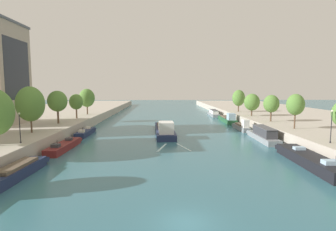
{
  "coord_description": "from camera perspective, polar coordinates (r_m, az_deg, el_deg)",
  "views": [
    {
      "loc": [
        -1.83,
        -18.45,
        9.88
      ],
      "look_at": [
        0.0,
        50.48,
        2.69
      ],
      "focal_mm": 28.23,
      "sensor_mm": 36.0,
      "label": 1
    }
  ],
  "objects": [
    {
      "name": "tree_left_past_mid",
      "position": [
        69.33,
        -19.22,
        2.79
      ],
      "size": [
        3.38,
        3.38,
        6.07
      ],
      "color": "brown",
      "rests_on": "quay_left"
    },
    {
      "name": "ground_plane",
      "position": [
        21.01,
        3.95,
        -22.11
      ],
      "size": [
        400.0,
        400.0,
        0.0
      ],
      "primitive_type": "plane",
      "color": "#336675"
    },
    {
      "name": "moored_boat_right_far",
      "position": [
        78.86,
        12.72,
        -0.74
      ],
      "size": [
        2.86,
        14.77,
        2.96
      ],
      "color": "#235633",
      "rests_on": "ground"
    },
    {
      "name": "lamppost_left_bank",
      "position": [
        41.41,
        -29.36,
        -2.05
      ],
      "size": [
        0.28,
        0.28,
        4.23
      ],
      "color": "black",
      "rests_on": "quay_left"
    },
    {
      "name": "tree_right_third",
      "position": [
        64.05,
        21.4,
        2.38
      ],
      "size": [
        3.46,
        3.46,
        6.01
      ],
      "color": "brown",
      "rests_on": "quay_right"
    },
    {
      "name": "tree_left_by_lamp",
      "position": [
        60.72,
        -22.77,
        2.86
      ],
      "size": [
        4.06,
        4.06,
        6.99
      ],
      "color": "brown",
      "rests_on": "quay_left"
    },
    {
      "name": "tree_left_second",
      "position": [
        79.04,
        -17.1,
        3.65
      ],
      "size": [
        4.39,
        4.39,
        7.34
      ],
      "color": "brown",
      "rests_on": "quay_left"
    },
    {
      "name": "quay_left",
      "position": [
        82.12,
        -27.26,
        -0.8
      ],
      "size": [
        36.0,
        170.0,
        2.34
      ],
      "primitive_type": "cube",
      "color": "#B7AD9E",
      "rests_on": "ground"
    },
    {
      "name": "moored_boat_right_lone",
      "position": [
        38.91,
        28.3,
        -8.42
      ],
      "size": [
        3.42,
        15.28,
        2.45
      ],
      "color": "black",
      "rests_on": "ground"
    },
    {
      "name": "moored_boat_left_near",
      "position": [
        58.59,
        -17.35,
        -3.48
      ],
      "size": [
        2.03,
        10.12,
        2.14
      ],
      "color": "#1E284C",
      "rests_on": "ground"
    },
    {
      "name": "moored_boat_right_second",
      "position": [
        53.15,
        19.88,
        -3.92
      ],
      "size": [
        2.86,
        13.02,
        2.64
      ],
      "color": "gray",
      "rests_on": "ground"
    },
    {
      "name": "lamppost_right_bank",
      "position": [
        42.58,
        31.8,
        -1.73
      ],
      "size": [
        0.28,
        0.28,
        4.58
      ],
      "color": "black",
      "rests_on": "quay_right"
    },
    {
      "name": "tree_left_end_of_row",
      "position": [
        50.02,
        -27.59,
        2.22
      ],
      "size": [
        4.6,
        4.6,
        7.83
      ],
      "color": "brown",
      "rests_on": "quay_left"
    },
    {
      "name": "tree_right_by_lamp",
      "position": [
        87.3,
        15.01,
        3.68
      ],
      "size": [
        3.95,
        3.95,
        6.96
      ],
      "color": "brown",
      "rests_on": "quay_right"
    },
    {
      "name": "tree_right_past_mid",
      "position": [
        75.33,
        17.66,
        2.76
      ],
      "size": [
        4.14,
        4.14,
        6.02
      ],
      "color": "brown",
      "rests_on": "quay_right"
    },
    {
      "name": "tree_right_nearest",
      "position": [
        54.16,
        25.81,
        2.13
      ],
      "size": [
        3.2,
        3.2,
        6.47
      ],
      "color": "brown",
      "rests_on": "quay_right"
    },
    {
      "name": "wake_behind_barge",
      "position": [
        44.46,
        1.05,
        -6.87
      ],
      "size": [
        5.6,
        6.0,
        0.03
      ],
      "color": "#A5D1DB",
      "rests_on": "ground"
    },
    {
      "name": "barge_midriver",
      "position": [
        57.1,
        -0.74,
        -3.02
      ],
      "size": [
        4.51,
        20.61,
        3.34
      ],
      "color": "#1E284C",
      "rests_on": "ground"
    },
    {
      "name": "moored_boat_left_gap_after",
      "position": [
        46.05,
        -21.5,
        -6.13
      ],
      "size": [
        2.38,
        11.55,
        2.18
      ],
      "color": "maroon",
      "rests_on": "ground"
    },
    {
      "name": "quay_right",
      "position": [
        83.78,
        26.49,
        -0.64
      ],
      "size": [
        36.0,
        170.0,
        2.34
      ],
      "primitive_type": "cube",
      "color": "#B7AD9E",
      "rests_on": "ground"
    },
    {
      "name": "moored_boat_right_near",
      "position": [
        95.55,
        9.79,
        0.49
      ],
      "size": [
        2.72,
        13.3,
        2.21
      ],
      "color": "gray",
      "rests_on": "ground"
    },
    {
      "name": "moored_boat_right_gap_after",
      "position": [
        64.53,
        15.61,
        -2.32
      ],
      "size": [
        1.77,
        9.97,
        2.85
      ],
      "color": "gray",
      "rests_on": "ground"
    },
    {
      "name": "moored_boat_left_second",
      "position": [
        32.74,
        -31.33,
        -10.75
      ],
      "size": [
        2.55,
        13.12,
        3.26
      ],
      "color": "#1E284C",
      "rests_on": "ground"
    }
  ]
}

